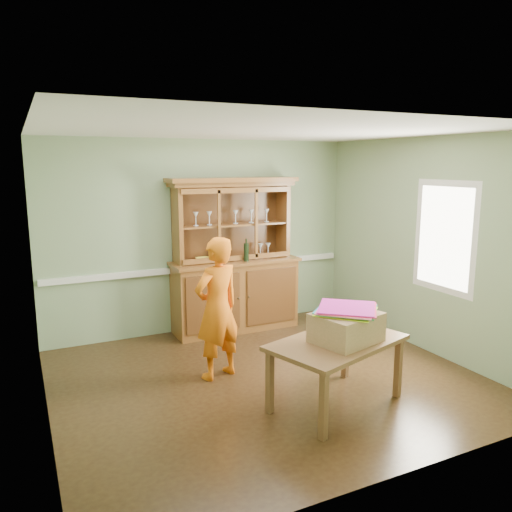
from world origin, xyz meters
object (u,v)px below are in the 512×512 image
china_hutch (234,277)px  person (217,308)px  cardboard_box (346,327)px  dining_table (337,348)px

china_hutch → person: (-0.83, -1.44, 0.03)m
person → cardboard_box: bearing=109.1°
china_hutch → cardboard_box: 2.63m
dining_table → cardboard_box: 0.24m
china_hutch → cardboard_box: size_ratio=3.57×
dining_table → cardboard_box: size_ratio=2.49×
china_hutch → cardboard_box: (0.05, -2.63, 0.05)m
china_hutch → person: china_hutch is taller
china_hutch → person: bearing=-119.8°
cardboard_box → china_hutch: bearing=91.0°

